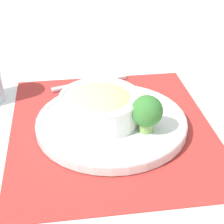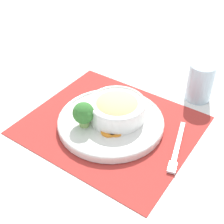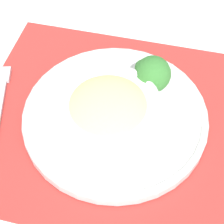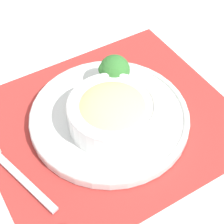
% 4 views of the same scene
% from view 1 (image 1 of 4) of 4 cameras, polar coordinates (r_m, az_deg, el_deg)
% --- Properties ---
extents(ground_plane, '(4.00, 4.00, 0.00)m').
position_cam_1_polar(ground_plane, '(0.72, -0.08, -2.52)').
color(ground_plane, white).
extents(placemat, '(0.46, 0.41, 0.00)m').
position_cam_1_polar(placemat, '(0.72, -0.08, -2.39)').
color(placemat, '#B2332D').
rests_on(placemat, ground_plane).
extents(plate, '(0.29, 0.29, 0.02)m').
position_cam_1_polar(plate, '(0.71, -0.08, -1.50)').
color(plate, white).
rests_on(plate, placemat).
extents(bowl, '(0.15, 0.15, 0.06)m').
position_cam_1_polar(bowl, '(0.70, -1.81, 1.12)').
color(bowl, white).
rests_on(bowl, plate).
extents(broccoli_floret, '(0.06, 0.06, 0.07)m').
position_cam_1_polar(broccoli_floret, '(0.66, 5.36, 0.05)').
color(broccoli_floret, '#84AD5B').
rests_on(broccoli_floret, plate).
extents(carrot_slice_near, '(0.04, 0.04, 0.01)m').
position_cam_1_polar(carrot_slice_near, '(0.74, 2.98, 0.22)').
color(carrot_slice_near, orange).
rests_on(carrot_slice_near, plate).
extents(carrot_slice_middle, '(0.04, 0.04, 0.01)m').
position_cam_1_polar(carrot_slice_middle, '(0.75, 1.97, 0.69)').
color(carrot_slice_middle, orange).
rests_on(carrot_slice_middle, plate).
extents(fork, '(0.06, 0.18, 0.01)m').
position_cam_1_polar(fork, '(0.88, -2.27, 4.71)').
color(fork, silver).
rests_on(fork, placemat).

